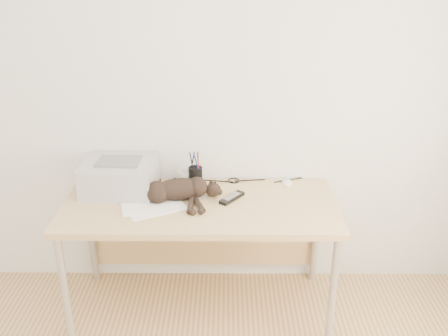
{
  "coord_description": "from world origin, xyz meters",
  "views": [
    {
      "loc": [
        0.16,
        -1.2,
        2.08
      ],
      "look_at": [
        0.14,
        1.34,
        0.99
      ],
      "focal_mm": 40.0,
      "sensor_mm": 36.0,
      "label": 1
    }
  ],
  "objects_px": {
    "cat": "(176,191)",
    "pen_cup": "(195,176)",
    "printer": "(120,176)",
    "mug": "(185,177)",
    "desk": "(201,216)",
    "mouse": "(287,181)"
  },
  "relations": [
    {
      "from": "cat",
      "to": "pen_cup",
      "type": "relative_size",
      "value": 2.76
    },
    {
      "from": "printer",
      "to": "mug",
      "type": "height_order",
      "value": "printer"
    },
    {
      "from": "desk",
      "to": "printer",
      "type": "xyz_separation_m",
      "value": [
        -0.49,
        0.08,
        0.23
      ]
    },
    {
      "from": "pen_cup",
      "to": "cat",
      "type": "bearing_deg",
      "value": -116.04
    },
    {
      "from": "pen_cup",
      "to": "mouse",
      "type": "xyz_separation_m",
      "value": [
        0.58,
        0.02,
        -0.04
      ]
    },
    {
      "from": "cat",
      "to": "mug",
      "type": "bearing_deg",
      "value": 69.75
    },
    {
      "from": "cat",
      "to": "pen_cup",
      "type": "bearing_deg",
      "value": 52.67
    },
    {
      "from": "cat",
      "to": "mouse",
      "type": "distance_m",
      "value": 0.72
    },
    {
      "from": "mug",
      "to": "mouse",
      "type": "bearing_deg",
      "value": 0.0
    },
    {
      "from": "mug",
      "to": "printer",
      "type": "bearing_deg",
      "value": -164.17
    },
    {
      "from": "desk",
      "to": "pen_cup",
      "type": "relative_size",
      "value": 7.22
    },
    {
      "from": "printer",
      "to": "cat",
      "type": "distance_m",
      "value": 0.37
    },
    {
      "from": "pen_cup",
      "to": "mouse",
      "type": "height_order",
      "value": "pen_cup"
    },
    {
      "from": "printer",
      "to": "pen_cup",
      "type": "bearing_deg",
      "value": 10.73
    },
    {
      "from": "pen_cup",
      "to": "desk",
      "type": "bearing_deg",
      "value": -76.69
    },
    {
      "from": "desk",
      "to": "cat",
      "type": "distance_m",
      "value": 0.24
    },
    {
      "from": "desk",
      "to": "printer",
      "type": "height_order",
      "value": "printer"
    },
    {
      "from": "desk",
      "to": "pen_cup",
      "type": "bearing_deg",
      "value": 103.31
    },
    {
      "from": "pen_cup",
      "to": "printer",
      "type": "bearing_deg",
      "value": -169.27
    },
    {
      "from": "printer",
      "to": "cat",
      "type": "xyz_separation_m",
      "value": [
        0.35,
        -0.12,
        -0.04
      ]
    },
    {
      "from": "mouse",
      "to": "desk",
      "type": "bearing_deg",
      "value": -162.33
    },
    {
      "from": "cat",
      "to": "mouse",
      "type": "bearing_deg",
      "value": 7.68
    }
  ]
}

